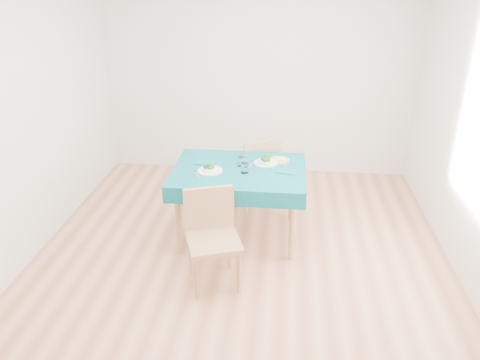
# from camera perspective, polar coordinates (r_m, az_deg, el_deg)

# --- Properties ---
(room_shell) EXTENTS (4.02, 4.52, 2.73)m
(room_shell) POSITION_cam_1_polar(r_m,az_deg,el_deg) (3.97, 0.00, 6.55)
(room_shell) COLOR #A36243
(room_shell) RESTS_ON ground
(table) EXTENTS (1.30, 0.99, 0.76)m
(table) POSITION_cam_1_polar(r_m,az_deg,el_deg) (4.77, -0.12, -2.82)
(table) COLOR #085158
(table) RESTS_ON ground
(chair_near) EXTENTS (0.58, 0.60, 1.11)m
(chair_near) POSITION_cam_1_polar(r_m,az_deg,el_deg) (3.99, -3.28, -5.98)
(chair_near) COLOR #9A7248
(chair_near) RESTS_ON ground
(chair_far) EXTENTS (0.59, 0.61, 1.08)m
(chair_far) POSITION_cam_1_polar(r_m,az_deg,el_deg) (5.36, 1.94, 2.26)
(chair_far) COLOR #9A7248
(chair_far) RESTS_ON ground
(bowl_near) EXTENTS (0.24, 0.24, 0.07)m
(bowl_near) POSITION_cam_1_polar(r_m,az_deg,el_deg) (4.55, -3.67, 1.50)
(bowl_near) COLOR white
(bowl_near) RESTS_ON table
(bowl_far) EXTENTS (0.25, 0.25, 0.07)m
(bowl_far) POSITION_cam_1_polar(r_m,az_deg,el_deg) (4.74, 3.18, 2.46)
(bowl_far) COLOR white
(bowl_far) RESTS_ON table
(fork_near) EXTENTS (0.09, 0.17, 0.00)m
(fork_near) POSITION_cam_1_polar(r_m,az_deg,el_deg) (4.51, -5.28, 0.73)
(fork_near) COLOR silver
(fork_near) RESTS_ON table
(knife_near) EXTENTS (0.06, 0.23, 0.00)m
(knife_near) POSITION_cam_1_polar(r_m,az_deg,el_deg) (4.58, -2.57, 1.18)
(knife_near) COLOR silver
(knife_near) RESTS_ON table
(fork_far) EXTENTS (0.04, 0.17, 0.00)m
(fork_far) POSITION_cam_1_polar(r_m,az_deg,el_deg) (4.71, 1.31, 1.91)
(fork_far) COLOR silver
(fork_far) RESTS_ON table
(knife_far) EXTENTS (0.03, 0.21, 0.00)m
(knife_far) POSITION_cam_1_polar(r_m,az_deg,el_deg) (4.63, 5.59, 1.36)
(knife_far) COLOR silver
(knife_far) RESTS_ON table
(napkin_near) EXTENTS (0.22, 0.18, 0.01)m
(napkin_near) POSITION_cam_1_polar(r_m,az_deg,el_deg) (4.76, -4.31, 2.12)
(napkin_near) COLOR #0B5A61
(napkin_near) RESTS_ON table
(napkin_far) EXTENTS (0.22, 0.17, 0.01)m
(napkin_far) POSITION_cam_1_polar(r_m,az_deg,el_deg) (4.56, 5.74, 1.06)
(napkin_far) COLOR #0B5A61
(napkin_far) RESTS_ON table
(tumbler_center) EXTENTS (0.07, 0.07, 0.09)m
(tumbler_center) POSITION_cam_1_polar(r_m,az_deg,el_deg) (4.67, 0.11, 2.27)
(tumbler_center) COLOR white
(tumbler_center) RESTS_ON table
(tumbler_side) EXTENTS (0.08, 0.08, 0.10)m
(tumbler_side) POSITION_cam_1_polar(r_m,az_deg,el_deg) (4.51, 0.57, 1.47)
(tumbler_side) COLOR white
(tumbler_side) RESTS_ON table
(side_plate) EXTENTS (0.20, 0.20, 0.01)m
(side_plate) POSITION_cam_1_polar(r_m,az_deg,el_deg) (4.83, 4.87, 2.46)
(side_plate) COLOR #AEC35F
(side_plate) RESTS_ON table
(bread_slice) EXTENTS (0.11, 0.11, 0.01)m
(bread_slice) POSITION_cam_1_polar(r_m,az_deg,el_deg) (4.83, 4.87, 2.59)
(bread_slice) COLOR beige
(bread_slice) RESTS_ON side_plate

